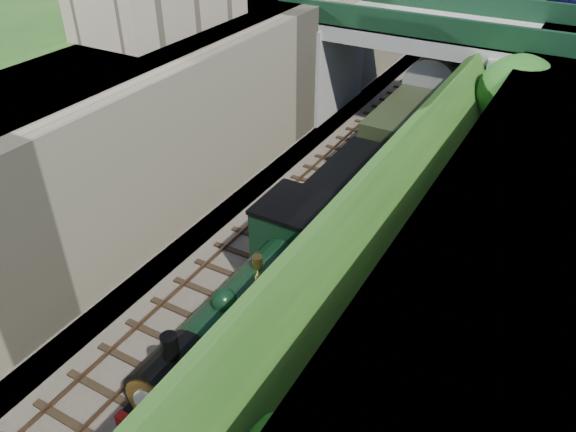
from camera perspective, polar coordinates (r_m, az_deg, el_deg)
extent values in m
cube|color=#473F38|center=(31.03, 10.23, 6.26)|extent=(10.00, 90.00, 0.20)
cube|color=#756B56|center=(31.69, 1.31, 14.10)|extent=(1.00, 90.00, 7.00)
cube|color=#262628|center=(33.40, -4.16, 15.07)|extent=(6.00, 90.00, 7.00)
cube|color=#1E4714|center=(28.90, 20.10, 8.29)|extent=(4.02, 90.00, 6.36)
sphere|color=#194C14|center=(14.65, 4.90, -16.16)|extent=(1.32, 1.32, 1.32)
sphere|color=#194C14|center=(15.90, 11.11, -7.87)|extent=(1.76, 1.76, 1.76)
sphere|color=#194C14|center=(19.21, 11.31, -5.00)|extent=(1.96, 1.96, 1.96)
sphere|color=#194C14|center=(20.07, 17.81, 2.64)|extent=(2.01, 2.01, 2.01)
sphere|color=#194C14|center=(23.20, 17.41, 3.80)|extent=(1.85, 1.85, 1.85)
sphere|color=#194C14|center=(27.64, 15.97, 3.90)|extent=(2.04, 2.04, 2.04)
sphere|color=#194C14|center=(29.84, 16.87, 5.49)|extent=(2.09, 2.09, 2.09)
sphere|color=#194C14|center=(31.51, 23.37, 12.52)|extent=(2.13, 2.13, 2.13)
sphere|color=#194C14|center=(35.33, 20.07, 10.02)|extent=(1.24, 1.24, 1.24)
sphere|color=#194C14|center=(36.41, 23.68, 13.78)|extent=(1.64, 1.64, 1.64)
sphere|color=#194C14|center=(40.26, 21.31, 12.07)|extent=(2.16, 2.16, 2.16)
sphere|color=#194C14|center=(43.69, 25.05, 16.11)|extent=(2.05, 2.05, 2.05)
sphere|color=#194C14|center=(47.08, 24.32, 15.80)|extent=(1.28, 1.28, 1.28)
sphere|color=#194C14|center=(48.40, 27.23, 18.59)|extent=(2.10, 2.10, 2.10)
sphere|color=#194C14|center=(52.40, 24.84, 16.76)|extent=(1.61, 1.61, 1.61)
sphere|color=#194C14|center=(60.52, 25.96, 18.37)|extent=(2.07, 2.07, 2.07)
cube|color=black|center=(31.59, 6.86, 7.35)|extent=(2.50, 90.00, 0.07)
cube|color=brown|center=(31.79, 5.68, 7.81)|extent=(0.08, 90.00, 0.14)
cube|color=brown|center=(31.31, 8.08, 7.20)|extent=(0.08, 90.00, 0.14)
cube|color=black|center=(30.66, 12.35, 5.92)|extent=(2.50, 90.00, 0.07)
cube|color=brown|center=(30.80, 11.12, 6.41)|extent=(0.08, 90.00, 0.14)
cube|color=brown|center=(30.45, 13.65, 5.74)|extent=(0.08, 90.00, 0.14)
cube|color=gray|center=(32.48, 14.77, 17.62)|extent=(16.00, 6.00, 0.90)
cube|color=#11311C|center=(29.58, 13.34, 18.21)|extent=(16.00, 0.30, 1.20)
cube|color=#11311C|center=(34.93, 16.47, 20.09)|extent=(16.00, 0.30, 1.20)
cube|color=gray|center=(35.28, 4.51, 14.97)|extent=(1.40, 6.40, 5.70)
cube|color=gray|center=(32.50, 22.05, 10.94)|extent=(2.40, 6.40, 5.70)
cylinder|color=black|center=(28.38, 21.15, 6.46)|extent=(0.30, 0.30, 4.40)
sphere|color=#194C14|center=(27.38, 22.26, 11.28)|extent=(3.60, 3.60, 3.60)
sphere|color=#194C14|center=(28.29, 23.30, 10.40)|extent=(2.40, 2.40, 2.40)
cube|color=black|center=(18.60, -4.53, -13.62)|extent=(2.40, 8.40, 0.60)
cube|color=black|center=(18.78, -2.90, -10.56)|extent=(2.70, 10.00, 0.35)
cylinder|color=black|center=(17.41, -4.43, -9.08)|extent=(1.90, 5.60, 1.90)
cylinder|color=black|center=(15.66, -11.35, -16.09)|extent=(1.96, 1.80, 1.96)
cylinder|color=white|center=(15.24, -13.78, -18.41)|extent=(1.10, 0.05, 1.10)
cylinder|color=black|center=(14.78, -11.87, -13.07)|extent=(0.44, 0.44, 0.90)
sphere|color=black|center=(16.14, -6.56, -8.54)|extent=(0.76, 0.76, 0.76)
cylinder|color=#A57F33|center=(17.19, -3.12, -4.82)|extent=(0.32, 0.32, 0.50)
cube|color=black|center=(19.68, 1.32, -2.57)|extent=(2.75, 2.40, 2.80)
cube|color=black|center=(18.86, 1.37, 0.98)|extent=(2.85, 2.50, 0.15)
cube|color=black|center=(17.62, -13.00, -16.49)|extent=(0.60, 1.40, 0.90)
cube|color=black|center=(16.53, -6.02, -20.13)|extent=(0.60, 1.40, 0.90)
cube|color=black|center=(24.12, 6.25, -1.10)|extent=(2.30, 6.00, 0.50)
cube|color=black|center=(23.98, 6.29, -0.61)|extent=(2.60, 6.00, 0.50)
cube|color=black|center=(23.33, 6.47, 1.83)|extent=(2.70, 6.00, 2.40)
cube|color=black|center=(22.70, 6.67, 4.50)|extent=(2.50, 5.60, 0.20)
cube|color=black|center=(34.72, 14.98, 9.25)|extent=(2.30, 17.00, 0.40)
cube|color=black|center=(34.63, 15.04, 9.63)|extent=(2.50, 17.00, 0.50)
cube|color=#252D19|center=(34.07, 15.41, 11.92)|extent=(2.80, 18.00, 2.70)
cube|color=slate|center=(33.57, 15.80, 14.29)|extent=(2.90, 18.00, 0.50)
cube|color=black|center=(52.20, 21.25, 16.31)|extent=(2.30, 17.00, 0.40)
cube|color=black|center=(52.13, 21.31, 16.57)|extent=(2.50, 17.00, 0.50)
cube|color=#252D19|center=(51.77, 21.66, 18.14)|extent=(2.80, 18.00, 2.70)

